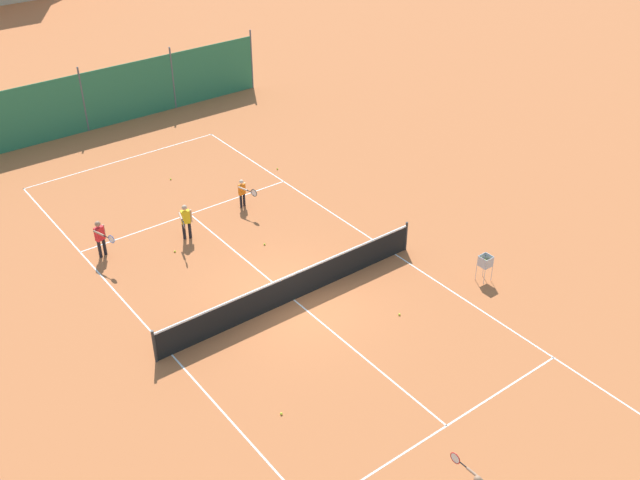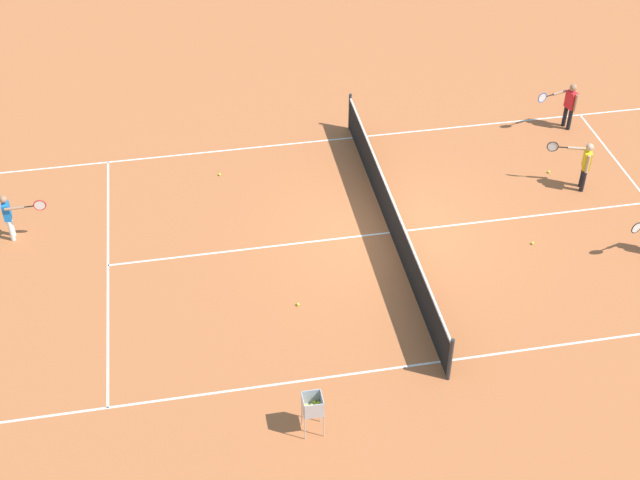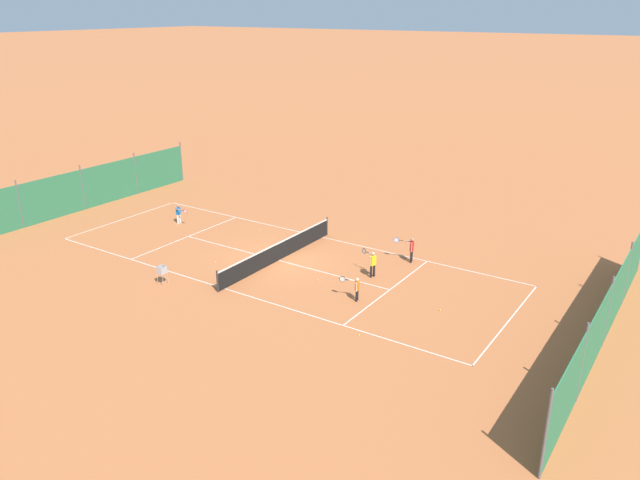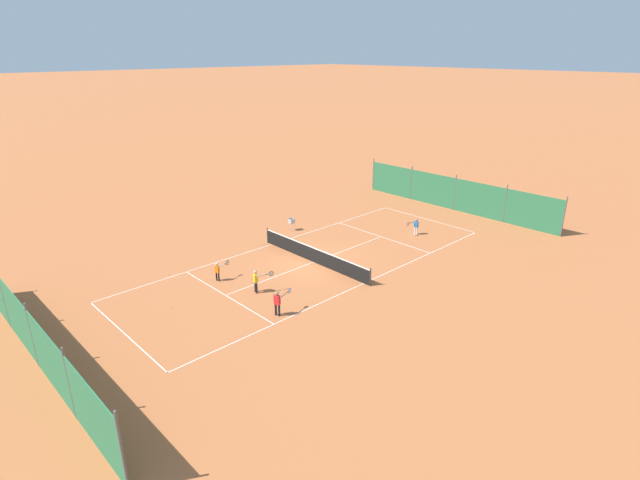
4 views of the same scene
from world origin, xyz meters
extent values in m
plane|color=#BC6638|center=(0.00, 0.00, 0.00)|extent=(600.00, 600.00, 0.00)
cube|color=white|center=(-4.10, 0.00, 0.00)|extent=(0.05, 23.85, 0.01)
cube|color=white|center=(4.10, 0.00, 0.00)|extent=(0.05, 23.85, 0.01)
cube|color=white|center=(0.00, -6.40, 0.00)|extent=(8.20, 0.05, 0.01)
cube|color=white|center=(0.00, 0.00, 0.00)|extent=(0.05, 12.80, 0.01)
cylinder|color=#2D2D2D|center=(-4.55, 0.00, 0.53)|extent=(0.08, 0.08, 1.06)
cylinder|color=#2D2D2D|center=(4.55, 0.00, 0.53)|extent=(0.08, 0.08, 1.06)
cube|color=black|center=(0.00, 0.00, 0.46)|extent=(9.10, 0.02, 0.91)
cube|color=white|center=(0.00, 0.00, 0.93)|extent=(9.10, 0.04, 0.06)
cylinder|color=white|center=(-1.47, -8.52, 0.28)|extent=(0.10, 0.10, 0.55)
cylinder|color=white|center=(-1.29, -8.52, 0.28)|extent=(0.10, 0.10, 0.55)
cube|color=blue|center=(-1.38, -8.52, 0.76)|extent=(0.27, 0.16, 0.43)
sphere|color=#A37556|center=(-1.38, -8.52, 1.09)|extent=(0.17, 0.17, 0.17)
cylinder|color=#A37556|center=(-1.55, -8.52, 0.76)|extent=(0.06, 0.06, 0.43)
cylinder|color=#A37556|center=(-1.22, -8.30, 0.93)|extent=(0.07, 0.43, 0.06)
cylinder|color=black|center=(-1.23, -7.99, 0.93)|extent=(0.03, 0.20, 0.03)
torus|color=red|center=(-1.23, -7.75, 0.93)|extent=(0.03, 0.28, 0.28)
cylinder|color=silver|center=(-1.23, -7.75, 0.93)|extent=(0.01, 0.25, 0.25)
cylinder|color=black|center=(-0.75, 4.98, 0.30)|extent=(0.11, 0.11, 0.61)
cylinder|color=black|center=(-0.94, 5.04, 0.30)|extent=(0.11, 0.11, 0.61)
cube|color=yellow|center=(-0.84, 5.01, 0.84)|extent=(0.33, 0.25, 0.47)
sphere|color=tan|center=(-0.84, 5.01, 1.20)|extent=(0.19, 0.19, 0.19)
cylinder|color=tan|center=(-0.67, 4.96, 0.84)|extent=(0.07, 0.07, 0.47)
cylinder|color=tan|center=(-1.09, 4.85, 1.03)|extent=(0.21, 0.47, 0.07)
cylinder|color=black|center=(-1.20, 4.52, 1.03)|extent=(0.09, 0.21, 0.03)
torus|color=black|center=(-1.28, 4.29, 1.03)|extent=(0.11, 0.28, 0.28)
cylinder|color=silver|center=(-1.28, 4.29, 1.03)|extent=(0.08, 0.24, 0.25)
cylinder|color=black|center=(-3.47, 5.77, 0.31)|extent=(0.11, 0.11, 0.61)
cylinder|color=black|center=(-3.66, 5.72, 0.31)|extent=(0.11, 0.11, 0.61)
cube|color=red|center=(-3.57, 5.75, 0.85)|extent=(0.33, 0.25, 0.48)
sphere|color=#A37556|center=(-3.57, 5.75, 1.21)|extent=(0.19, 0.19, 0.19)
cylinder|color=#A37556|center=(-3.39, 5.80, 0.85)|extent=(0.07, 0.07, 0.48)
cylinder|color=#A37556|center=(-3.68, 5.46, 1.04)|extent=(0.21, 0.47, 0.07)
cylinder|color=black|center=(-3.58, 5.13, 1.04)|extent=(0.09, 0.22, 0.03)
torus|color=#1E4CB2|center=(-3.50, 4.89, 1.04)|extent=(0.10, 0.28, 0.28)
cylinder|color=silver|center=(-3.50, 4.89, 1.04)|extent=(0.08, 0.24, 0.25)
torus|color=black|center=(1.86, 4.97, 0.87)|extent=(0.10, 0.28, 0.28)
cylinder|color=silver|center=(1.86, 4.97, 0.87)|extent=(0.07, 0.24, 0.25)
sphere|color=#CCE033|center=(2.02, -2.49, 0.03)|extent=(0.07, 0.07, 0.07)
sphere|color=#CCE033|center=(-1.61, 4.49, 0.03)|extent=(0.07, 0.07, 0.07)
sphere|color=#CCE033|center=(-2.99, -3.65, 0.03)|extent=(0.07, 0.07, 0.07)
sphere|color=#CCE033|center=(0.99, 3.07, 0.03)|extent=(0.07, 0.07, 0.07)
cylinder|color=#B7B7BC|center=(5.13, -2.93, 0.28)|extent=(0.02, 0.02, 0.55)
cylinder|color=#B7B7BC|center=(5.47, -2.93, 0.28)|extent=(0.02, 0.02, 0.55)
cylinder|color=#B7B7BC|center=(5.13, -2.59, 0.28)|extent=(0.02, 0.02, 0.55)
cylinder|color=#B7B7BC|center=(5.47, -2.59, 0.28)|extent=(0.02, 0.02, 0.55)
cube|color=#B7B7BC|center=(5.30, -2.76, 0.56)|extent=(0.34, 0.34, 0.02)
cube|color=#B7B7BC|center=(5.30, -2.93, 0.72)|extent=(0.34, 0.02, 0.34)
cube|color=#B7B7BC|center=(5.30, -2.59, 0.72)|extent=(0.34, 0.02, 0.34)
cube|color=#B7B7BC|center=(5.13, -2.76, 0.72)|extent=(0.02, 0.34, 0.34)
cube|color=#B7B7BC|center=(5.47, -2.76, 0.72)|extent=(0.02, 0.34, 0.34)
sphere|color=#CCE033|center=(5.23, -2.82, 0.60)|extent=(0.07, 0.07, 0.07)
sphere|color=#CCE033|center=(5.43, -2.77, 0.60)|extent=(0.07, 0.07, 0.07)
sphere|color=#CCE033|center=(5.20, -2.89, 0.60)|extent=(0.07, 0.07, 0.07)
sphere|color=#CCE033|center=(5.17, -2.69, 0.60)|extent=(0.07, 0.07, 0.07)
sphere|color=#CCE033|center=(5.33, -2.64, 0.60)|extent=(0.07, 0.07, 0.07)
sphere|color=#CCE033|center=(5.24, -2.64, 0.60)|extent=(0.07, 0.07, 0.07)
sphere|color=#CCE033|center=(5.41, -2.64, 0.66)|extent=(0.07, 0.07, 0.07)
sphere|color=#CCE033|center=(5.28, -2.68, 0.66)|extent=(0.07, 0.07, 0.07)
sphere|color=#CCE033|center=(5.24, -2.64, 0.66)|extent=(0.07, 0.07, 0.07)
sphere|color=#CCE033|center=(5.31, -2.83, 0.66)|extent=(0.07, 0.07, 0.07)
sphere|color=#CCE033|center=(5.42, -2.77, 0.66)|extent=(0.07, 0.07, 0.07)
sphere|color=#CCE033|center=(5.30, -2.84, 0.66)|extent=(0.07, 0.07, 0.07)
sphere|color=#CCE033|center=(5.33, -2.78, 0.71)|extent=(0.07, 0.07, 0.07)
camera|label=1|loc=(-10.29, -14.81, 13.59)|focal=42.00mm
camera|label=2|loc=(15.43, -4.49, 12.81)|focal=50.00mm
camera|label=3|loc=(23.39, 18.08, 12.16)|focal=35.00mm
camera|label=4|loc=(-20.56, 19.07, 12.23)|focal=28.00mm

